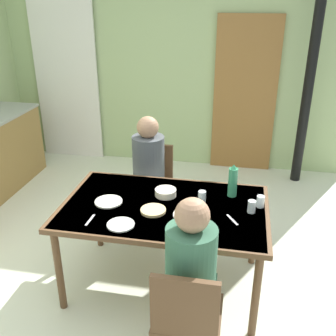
% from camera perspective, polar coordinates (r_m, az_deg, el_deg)
% --- Properties ---
extents(ground_plane, '(6.97, 6.97, 0.00)m').
position_cam_1_polar(ground_plane, '(3.49, -8.01, -15.90)').
color(ground_plane, silver).
extents(wall_back, '(4.77, 0.10, 2.74)m').
position_cam_1_polar(wall_back, '(5.34, 0.43, 14.94)').
color(wall_back, '#A9C084').
rests_on(wall_back, ground_plane).
extents(door_wooden, '(0.80, 0.05, 2.00)m').
position_cam_1_polar(door_wooden, '(5.25, 11.08, 10.21)').
color(door_wooden, olive).
rests_on(door_wooden, ground_plane).
extents(stove_pipe_column, '(0.12, 0.12, 2.74)m').
position_cam_1_polar(stove_pipe_column, '(4.97, 19.97, 12.82)').
color(stove_pipe_column, black).
rests_on(stove_pipe_column, ground_plane).
extents(curtain_panel, '(0.90, 0.03, 2.30)m').
position_cam_1_polar(curtain_panel, '(5.73, -14.52, 12.60)').
color(curtain_panel, white).
rests_on(curtain_panel, ground_plane).
extents(dining_table, '(1.57, 0.97, 0.74)m').
position_cam_1_polar(dining_table, '(3.05, -0.54, -6.54)').
color(dining_table, brown).
rests_on(dining_table, ground_plane).
extents(chair_near_diner, '(0.40, 0.40, 0.87)m').
position_cam_1_polar(chair_near_diner, '(2.46, 2.74, -20.86)').
color(chair_near_diner, brown).
rests_on(chair_near_diner, ground_plane).
extents(chair_far_diner, '(0.40, 0.40, 0.87)m').
position_cam_1_polar(chair_far_diner, '(3.91, -2.34, -2.19)').
color(chair_far_diner, brown).
rests_on(chair_far_diner, ground_plane).
extents(person_near_diner, '(0.30, 0.37, 0.77)m').
position_cam_1_polar(person_near_diner, '(2.37, 3.37, -13.71)').
color(person_near_diner, '#336048').
rests_on(person_near_diner, ground_plane).
extents(person_far_diner, '(0.30, 0.37, 0.77)m').
position_cam_1_polar(person_far_diner, '(3.67, -2.90, 0.84)').
color(person_far_diner, '#4A4757').
rests_on(person_far_diner, ground_plane).
extents(water_bottle_green_near, '(0.07, 0.07, 0.27)m').
position_cam_1_polar(water_bottle_green_near, '(3.14, 9.39, -1.91)').
color(water_bottle_green_near, '#399263').
rests_on(water_bottle_green_near, dining_table).
extents(serving_bowl_center, '(0.17, 0.17, 0.05)m').
position_cam_1_polar(serving_bowl_center, '(3.14, -0.35, -3.57)').
color(serving_bowl_center, '#F0E2C9').
rests_on(serving_bowl_center, dining_table).
extents(dinner_plate_near_left, '(0.19, 0.19, 0.01)m').
position_cam_1_polar(dinner_plate_near_left, '(2.79, -6.88, -8.16)').
color(dinner_plate_near_left, white).
rests_on(dinner_plate_near_left, dining_table).
extents(dinner_plate_near_right, '(0.21, 0.21, 0.01)m').
position_cam_1_polar(dinner_plate_near_right, '(2.89, 2.78, -6.83)').
color(dinner_plate_near_right, white).
rests_on(dinner_plate_near_right, dining_table).
extents(dinner_plate_far_center, '(0.21, 0.21, 0.01)m').
position_cam_1_polar(dinner_plate_far_center, '(3.09, -8.63, -4.84)').
color(dinner_plate_far_center, white).
rests_on(dinner_plate_far_center, dining_table).
extents(drinking_glass_by_near_diner, '(0.06, 0.06, 0.09)m').
position_cam_1_polar(drinking_glass_by_near_diner, '(2.97, 12.05, -5.50)').
color(drinking_glass_by_near_diner, silver).
rests_on(drinking_glass_by_near_diner, dining_table).
extents(drinking_glass_by_far_diner, '(0.06, 0.06, 0.09)m').
position_cam_1_polar(drinking_glass_by_far_diner, '(3.06, 13.28, -4.75)').
color(drinking_glass_by_far_diner, silver).
rests_on(drinking_glass_by_far_diner, dining_table).
extents(drinking_glass_spare_center, '(0.06, 0.06, 0.10)m').
position_cam_1_polar(drinking_glass_spare_center, '(3.05, 4.95, -4.21)').
color(drinking_glass_spare_center, silver).
rests_on(drinking_glass_spare_center, dining_table).
extents(bread_plate_sliced, '(0.19, 0.19, 0.02)m').
position_cam_1_polar(bread_plate_sliced, '(2.94, -2.16, -6.16)').
color(bread_plate_sliced, '#DBB77A').
rests_on(bread_plate_sliced, dining_table).
extents(cutlery_knife_near, '(0.02, 0.15, 0.00)m').
position_cam_1_polar(cutlery_knife_near, '(2.89, -11.25, -7.42)').
color(cutlery_knife_near, silver).
rests_on(cutlery_knife_near, dining_table).
extents(cutlery_fork_near, '(0.09, 0.14, 0.00)m').
position_cam_1_polar(cutlery_fork_near, '(2.87, 9.31, -7.43)').
color(cutlery_fork_near, silver).
rests_on(cutlery_fork_near, dining_table).
extents(cutlery_knife_far, '(0.15, 0.06, 0.00)m').
position_cam_1_polar(cutlery_knife_far, '(2.66, 2.59, -9.99)').
color(cutlery_knife_far, silver).
rests_on(cutlery_knife_far, dining_table).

